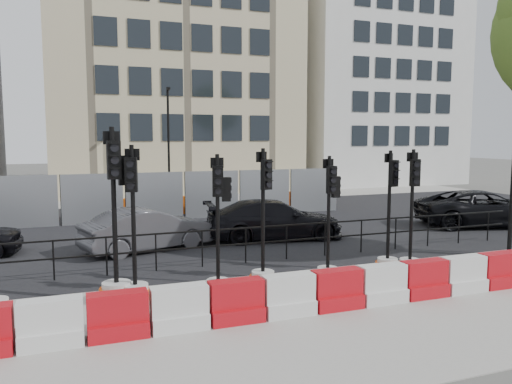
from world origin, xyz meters
name	(u,v)px	position (x,y,z in m)	size (l,w,h in m)	color
ground	(262,275)	(0.00, 0.00, 0.00)	(120.00, 120.00, 0.00)	#51514C
sidewalk_near	(317,315)	(0.00, -3.00, 0.01)	(40.00, 6.00, 0.02)	gray
road	(196,227)	(0.00, 7.00, 0.01)	(40.00, 14.00, 0.03)	black
sidewalk_far	(157,200)	(0.00, 16.00, 0.01)	(40.00, 4.00, 0.02)	gray
building_cream	(170,51)	(2.00, 21.99, 9.00)	(15.00, 10.06, 18.00)	#BDAD8A
building_white	(367,77)	(17.00, 21.99, 8.00)	(12.00, 9.06, 16.00)	silver
kerb_railing	(246,239)	(0.00, 1.20, 0.69)	(18.00, 0.04, 1.00)	black
heras_fencing	(193,201)	(0.57, 9.86, 0.65)	(14.33, 1.72, 2.00)	#909398
lamp_post_far	(169,141)	(0.50, 14.98, 3.22)	(0.12, 0.56, 6.00)	black
barrier_row	(313,294)	(0.00, -2.80, 0.37)	(12.55, 0.50, 0.80)	red
traffic_signal_b	(117,262)	(-3.53, -0.91, 0.86)	(0.71, 0.71, 3.61)	beige
traffic_signal_c	(135,271)	(-3.19, -1.05, 0.67)	(0.64, 0.64, 3.25)	beige
traffic_signal_d	(219,263)	(-1.46, -1.24, 0.73)	(0.60, 0.60, 3.05)	beige
traffic_signal_e	(263,260)	(-0.33, -0.98, 0.65)	(0.62, 0.62, 3.16)	beige
traffic_signal_f	(329,253)	(1.25, -1.13, 0.71)	(0.59, 0.59, 2.98)	beige
traffic_signal_g	(388,248)	(3.06, -0.89, 0.64)	(0.61, 0.61, 3.08)	beige
traffic_signal_h	(411,249)	(3.52, -1.18, 0.64)	(0.61, 0.61, 3.11)	beige
car_b	(148,229)	(-2.24, 3.71, 0.65)	(4.15, 2.50, 1.29)	#444448
car_c	(274,220)	(1.95, 3.94, 0.67)	(4.81, 2.47, 1.34)	black
car_d	(484,209)	(10.42, 3.42, 0.70)	(5.46, 3.67, 1.39)	black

